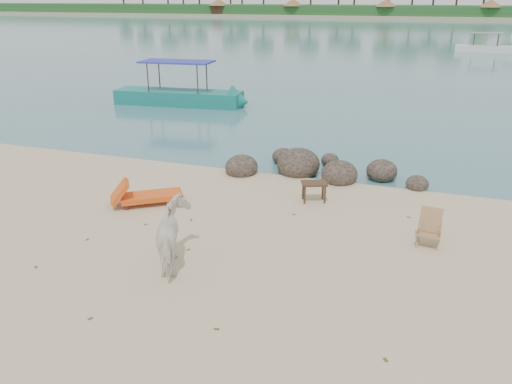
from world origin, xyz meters
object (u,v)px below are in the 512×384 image
Objects in this scene: boulders at (312,169)px; deck_chair at (430,231)px; lounge_chair at (151,194)px; cow at (175,237)px; boat_near at (177,69)px; side_table at (314,193)px.

deck_chair reaches higher than boulders.
deck_chair reaches higher than lounge_chair.
boulders is at bearing -129.27° from cow.
boat_near reaches higher than lounge_chair.
cow is 3.59m from lounge_chair.
lounge_chair is at bearing -71.60° from boat_near.
boat_near is (-9.22, 8.81, 1.63)m from boulders.
boulders is 3.03× the size of lounge_chair.
cow is 0.79× the size of lounge_chair.
boulders is at bearing 82.41° from side_table.
deck_chair is at bearing -50.60° from boat_near.
deck_chair is at bearing -48.23° from boulders.
boulders reaches higher than lounge_chair.
boulders is at bearing 11.88° from lounge_chair.
side_table is (0.56, -2.26, 0.08)m from boulders.
side_table is 0.82× the size of deck_chair.
boulders is 9.12× the size of side_table.
cow is 2.38× the size of side_table.
boat_near is (-5.62, 12.65, 1.52)m from lounge_chair.
lounge_chair is at bearing -133.17° from boulders.
deck_chair reaches higher than side_table.
boat_near reaches higher than cow.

